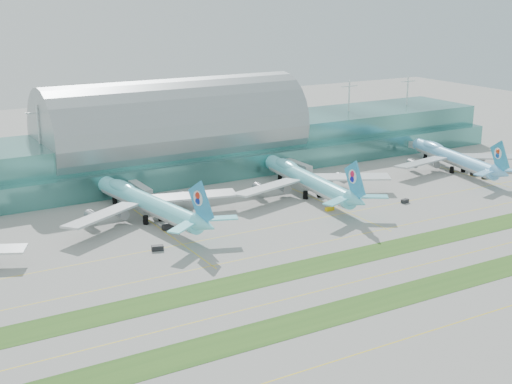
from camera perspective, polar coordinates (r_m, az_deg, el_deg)
ground at (r=224.43m, az=7.14°, el=-5.57°), size 700.00×700.00×0.00m
terminal at (r=327.49m, az=-6.54°, el=3.96°), size 340.00×69.10×36.00m
grass_strip_near at (r=204.75m, az=11.92°, el=-7.97°), size 420.00×12.00×0.08m
grass_strip_far at (r=225.89m, az=6.83°, el=-5.40°), size 420.00×12.00×0.08m
taxiline_a at (r=191.99m, az=15.96°, el=-9.96°), size 420.00×0.35×0.01m
taxiline_b at (r=214.37m, az=9.41°, el=-6.72°), size 420.00×0.35×0.01m
taxiline_c at (r=237.95m, az=4.51°, el=-4.21°), size 420.00×0.35×0.01m
taxiline_d at (r=255.24m, az=1.70°, el=-2.74°), size 420.00×0.35×0.01m
airliner_b at (r=263.59m, az=-8.77°, el=-0.75°), size 70.68×80.91×22.30m
airliner_c at (r=292.07m, az=4.12°, el=1.07°), size 71.40×81.45×22.41m
airliner_d at (r=343.81m, az=15.48°, el=2.73°), size 65.71×75.61×20.97m
gse_c at (r=233.96m, az=-7.89°, el=-4.46°), size 4.30×3.02×1.70m
gse_d at (r=253.19m, az=-7.06°, el=-2.80°), size 4.17×2.06×1.84m
gse_e at (r=273.99m, az=5.91°, el=-1.35°), size 3.45×1.68×1.32m
gse_f at (r=288.39m, az=11.83°, el=-0.71°), size 3.50×2.46×1.48m
gse_g at (r=334.23m, az=17.83°, el=1.13°), size 3.60×2.16×1.25m
gse_h at (r=338.39m, az=17.09°, el=1.41°), size 3.82×2.50×1.70m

